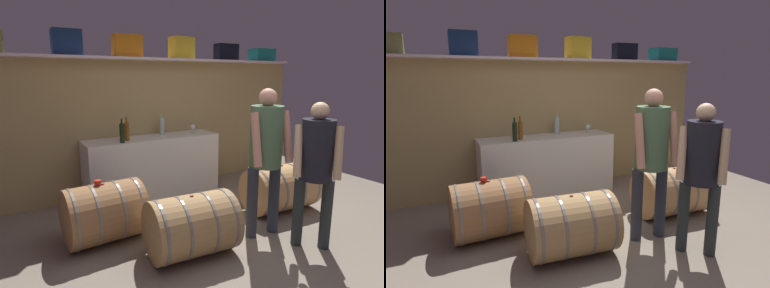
% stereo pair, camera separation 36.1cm
% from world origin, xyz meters
% --- Properties ---
extents(ground_plane, '(6.61, 8.01, 0.02)m').
position_xyz_m(ground_plane, '(0.00, 0.60, -0.01)').
color(ground_plane, gray).
extents(back_wall_panel, '(5.41, 0.10, 1.97)m').
position_xyz_m(back_wall_panel, '(0.00, 2.41, 0.99)').
color(back_wall_panel, tan).
rests_on(back_wall_panel, ground).
extents(high_shelf_board, '(4.98, 0.40, 0.03)m').
position_xyz_m(high_shelf_board, '(0.00, 2.26, 1.99)').
color(high_shelf_board, silver).
rests_on(high_shelf_board, back_wall_panel).
extents(toolcase_olive, '(0.32, 0.24, 0.25)m').
position_xyz_m(toolcase_olive, '(-2.07, 2.26, 2.13)').
color(toolcase_olive, olive).
rests_on(toolcase_olive, high_shelf_board).
extents(toolcase_navy, '(0.36, 0.26, 0.32)m').
position_xyz_m(toolcase_navy, '(-1.22, 2.26, 2.17)').
color(toolcase_navy, navy).
rests_on(toolcase_navy, high_shelf_board).
extents(toolcase_orange, '(0.39, 0.29, 0.30)m').
position_xyz_m(toolcase_orange, '(-0.43, 2.26, 2.16)').
color(toolcase_orange, orange).
rests_on(toolcase_orange, high_shelf_board).
extents(toolcase_yellow, '(0.35, 0.25, 0.32)m').
position_xyz_m(toolcase_yellow, '(0.43, 2.26, 2.17)').
color(toolcase_yellow, yellow).
rests_on(toolcase_yellow, high_shelf_board).
extents(toolcase_black, '(0.38, 0.22, 0.26)m').
position_xyz_m(toolcase_black, '(1.27, 2.26, 2.14)').
color(toolcase_black, black).
rests_on(toolcase_black, high_shelf_board).
extents(toolcase_teal, '(0.42, 0.28, 0.21)m').
position_xyz_m(toolcase_teal, '(2.05, 2.26, 2.11)').
color(toolcase_teal, '#1A7976').
rests_on(toolcase_teal, high_shelf_board).
extents(work_cabinet, '(1.97, 0.54, 0.88)m').
position_xyz_m(work_cabinet, '(-0.16, 2.08, 0.44)').
color(work_cabinet, white).
rests_on(work_cabinet, ground).
extents(wine_bottle_amber, '(0.07, 0.07, 0.33)m').
position_xyz_m(wine_bottle_amber, '(-0.57, 2.00, 1.03)').
color(wine_bottle_amber, brown).
rests_on(wine_bottle_amber, work_cabinet).
extents(wine_bottle_dark, '(0.07, 0.07, 0.32)m').
position_xyz_m(wine_bottle_dark, '(-0.67, 1.90, 1.03)').
color(wine_bottle_dark, black).
rests_on(wine_bottle_dark, work_cabinet).
extents(wine_bottle_clear, '(0.08, 0.08, 0.32)m').
position_xyz_m(wine_bottle_clear, '(0.05, 2.20, 1.02)').
color(wine_bottle_clear, '#B1C2B5').
rests_on(wine_bottle_clear, work_cabinet).
extents(wine_glass, '(0.08, 0.08, 0.13)m').
position_xyz_m(wine_glass, '(0.52, 2.07, 0.97)').
color(wine_glass, white).
rests_on(wine_glass, work_cabinet).
extents(wine_barrel_near, '(0.83, 0.67, 0.65)m').
position_xyz_m(wine_barrel_near, '(-1.18, 1.07, 0.32)').
color(wine_barrel_near, '#96673F').
rests_on(wine_barrel_near, ground).
extents(wine_barrel_far, '(0.89, 0.68, 0.63)m').
position_xyz_m(wine_barrel_far, '(-0.52, 0.35, 0.31)').
color(wine_barrel_far, '#A37D4D').
rests_on(wine_barrel_far, ground).
extents(wine_barrel_flank, '(0.97, 0.66, 0.62)m').
position_xyz_m(wine_barrel_flank, '(1.06, 0.70, 0.31)').
color(wine_barrel_flank, tan).
rests_on(wine_barrel_flank, ground).
extents(tasting_cup, '(0.07, 0.07, 0.05)m').
position_xyz_m(tasting_cup, '(-1.23, 1.07, 0.67)').
color(tasting_cup, red).
rests_on(tasting_cup, wine_barrel_near).
extents(winemaker_pouring, '(0.47, 0.46, 1.51)m').
position_xyz_m(winemaker_pouring, '(0.63, -0.15, 0.93)').
color(winemaker_pouring, '#293032').
rests_on(winemaker_pouring, ground).
extents(visitor_tasting, '(0.49, 0.39, 1.63)m').
position_xyz_m(visitor_tasting, '(0.38, 0.31, 1.00)').
color(visitor_tasting, '#2B303E').
rests_on(visitor_tasting, ground).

